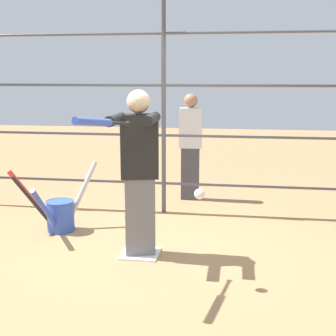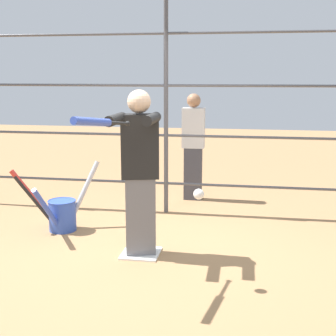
{
  "view_description": "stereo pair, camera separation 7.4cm",
  "coord_description": "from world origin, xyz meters",
  "px_view_note": "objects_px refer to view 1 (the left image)",
  "views": [
    {
      "loc": [
        -1.01,
        4.66,
        1.91
      ],
      "look_at": [
        -0.34,
        0.26,
        1.01
      ],
      "focal_mm": 50.0,
      "sensor_mm": 36.0,
      "label": 1
    },
    {
      "loc": [
        -1.08,
        4.65,
        1.91
      ],
      "look_at": [
        -0.34,
        0.26,
        1.01
      ],
      "focal_mm": 50.0,
      "sensor_mm": 36.0,
      "label": 2
    }
  ],
  "objects_px": {
    "softball_in_flight": "(199,194)",
    "bat_bucket": "(58,213)",
    "bystander_behind_fence": "(190,145)",
    "baseball_bat_swinging": "(98,122)",
    "batter": "(139,168)"
  },
  "relations": [
    {
      "from": "batter",
      "to": "bat_bucket",
      "type": "height_order",
      "value": "batter"
    },
    {
      "from": "bat_bucket",
      "to": "bystander_behind_fence",
      "type": "height_order",
      "value": "bystander_behind_fence"
    },
    {
      "from": "batter",
      "to": "softball_in_flight",
      "type": "distance_m",
      "value": 0.94
    },
    {
      "from": "bystander_behind_fence",
      "to": "baseball_bat_swinging",
      "type": "bearing_deg",
      "value": 82.75
    },
    {
      "from": "softball_in_flight",
      "to": "bat_bucket",
      "type": "bearing_deg",
      "value": -34.14
    },
    {
      "from": "baseball_bat_swinging",
      "to": "bat_bucket",
      "type": "xyz_separation_m",
      "value": [
        1.02,
        -1.56,
        -1.29
      ]
    },
    {
      "from": "baseball_bat_swinging",
      "to": "bat_bucket",
      "type": "height_order",
      "value": "baseball_bat_swinging"
    },
    {
      "from": "batter",
      "to": "baseball_bat_swinging",
      "type": "distance_m",
      "value": 1.11
    },
    {
      "from": "baseball_bat_swinging",
      "to": "softball_in_flight",
      "type": "bearing_deg",
      "value": -159.43
    },
    {
      "from": "batter",
      "to": "baseball_bat_swinging",
      "type": "relative_size",
      "value": 2.11
    },
    {
      "from": "softball_in_flight",
      "to": "bat_bucket",
      "type": "distance_m",
      "value": 2.31
    },
    {
      "from": "baseball_bat_swinging",
      "to": "softball_in_flight",
      "type": "xyz_separation_m",
      "value": [
        -0.82,
        -0.31,
        -0.66
      ]
    },
    {
      "from": "baseball_bat_swinging",
      "to": "bystander_behind_fence",
      "type": "bearing_deg",
      "value": -97.25
    },
    {
      "from": "baseball_bat_swinging",
      "to": "softball_in_flight",
      "type": "relative_size",
      "value": 8.69
    },
    {
      "from": "softball_in_flight",
      "to": "bystander_behind_fence",
      "type": "distance_m",
      "value": 3.04
    }
  ]
}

